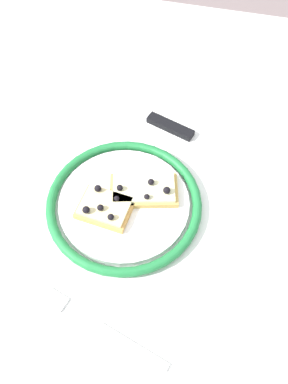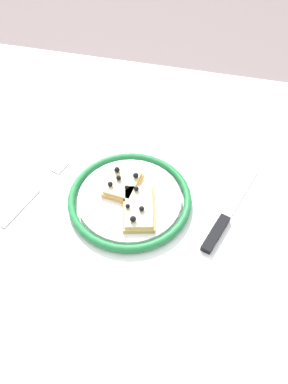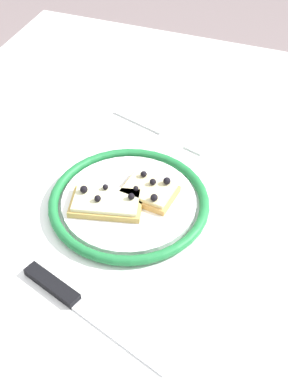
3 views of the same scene
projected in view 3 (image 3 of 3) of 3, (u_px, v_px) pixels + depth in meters
dining_table at (137, 236)px, 0.88m from camera, size 1.13×0.93×0.72m
plate at (129, 202)px, 0.81m from camera, size 0.25×0.25×0.02m
pizza_slice_near at (149, 191)px, 0.81m from camera, size 0.07×0.09×0.03m
pizza_slice_far at (106, 202)px, 0.80m from camera, size 0.08×0.12×0.03m
knife at (69, 298)px, 0.69m from camera, size 0.09×0.23×0.01m
fork at (159, 131)px, 0.96m from camera, size 0.08×0.20×0.00m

